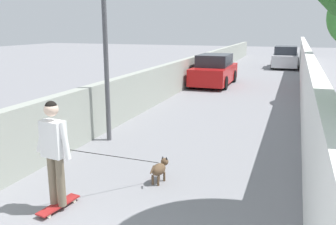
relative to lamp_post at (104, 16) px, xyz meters
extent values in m
plane|color=gray|center=(8.03, -2.17, -3.13)|extent=(80.00, 80.00, 0.00)
cube|color=#999E93|center=(6.03, 0.55, -2.43)|extent=(48.00, 0.30, 1.39)
cube|color=white|center=(6.03, -4.89, -2.16)|extent=(48.00, 0.30, 1.93)
cylinder|color=#4C4C51|center=(0.00, 0.00, -0.99)|extent=(0.12, 0.12, 4.28)
cube|color=maroon|center=(-3.52, -1.00, -3.06)|extent=(0.82, 0.31, 0.02)
cylinder|color=beige|center=(-3.24, -0.97, -3.10)|extent=(0.06, 0.04, 0.06)
cylinder|color=beige|center=(-3.26, -1.11, -3.10)|extent=(0.06, 0.04, 0.06)
cylinder|color=beige|center=(-3.79, -0.89, -3.10)|extent=(0.06, 0.04, 0.06)
cylinder|color=beige|center=(-3.81, -1.03, -3.10)|extent=(0.06, 0.04, 0.06)
cylinder|color=#726651|center=(-3.51, -0.91, -2.64)|extent=(0.15, 0.15, 0.82)
cylinder|color=#726651|center=(-3.54, -1.09, -2.64)|extent=(0.15, 0.15, 0.82)
cube|color=white|center=(-3.52, -1.00, -1.94)|extent=(0.27, 0.41, 0.58)
cylinder|color=white|center=(-3.49, -0.76, -1.92)|extent=(0.13, 0.29, 0.58)
cylinder|color=white|center=(-3.56, -1.24, -1.93)|extent=(0.11, 0.19, 0.59)
sphere|color=beige|center=(-3.52, -1.00, -1.47)|extent=(0.22, 0.22, 0.22)
sphere|color=black|center=(-3.52, -1.00, -1.43)|extent=(0.19, 0.19, 0.19)
ellipsoid|color=brown|center=(-2.04, -2.17, -2.86)|extent=(0.40, 0.27, 0.22)
sphere|color=brown|center=(-1.80, -2.20, -2.79)|extent=(0.15, 0.15, 0.15)
cone|color=black|center=(-1.79, -2.16, -2.71)|extent=(0.06, 0.06, 0.06)
cone|color=black|center=(-1.80, -2.24, -2.71)|extent=(0.06, 0.06, 0.06)
cylinder|color=brown|center=(-1.91, -2.12, -3.04)|extent=(0.04, 0.04, 0.18)
cylinder|color=brown|center=(-1.93, -2.24, -3.04)|extent=(0.04, 0.04, 0.18)
cylinder|color=brown|center=(-2.15, -2.09, -3.04)|extent=(0.04, 0.04, 0.18)
cylinder|color=brown|center=(-2.16, -2.21, -3.04)|extent=(0.04, 0.04, 0.18)
cylinder|color=brown|center=(-2.27, -2.13, -2.78)|extent=(0.14, 0.05, 0.13)
cylinder|color=black|center=(-2.78, -1.58, -2.40)|extent=(1.49, 1.18, 0.66)
cube|color=#B71414|center=(9.91, -0.60, -2.57)|extent=(4.09, 1.70, 0.80)
cube|color=#262B33|center=(9.91, -0.60, -1.89)|extent=(2.13, 1.50, 0.60)
cylinder|color=black|center=(11.18, 0.19, -2.81)|extent=(0.64, 0.22, 0.64)
cylinder|color=black|center=(11.18, -1.39, -2.81)|extent=(0.64, 0.22, 0.64)
cylinder|color=black|center=(8.65, 0.19, -2.81)|extent=(0.64, 0.22, 0.64)
cylinder|color=black|center=(8.65, -1.39, -2.81)|extent=(0.64, 0.22, 0.64)
cube|color=silver|center=(19.31, -3.74, -2.57)|extent=(3.89, 1.70, 0.80)
cube|color=#262B33|center=(19.31, -3.74, -1.89)|extent=(2.02, 1.50, 0.60)
cylinder|color=black|center=(20.51, -2.95, -2.81)|extent=(0.64, 0.22, 0.64)
cylinder|color=black|center=(20.51, -4.53, -2.81)|extent=(0.64, 0.22, 0.64)
cylinder|color=black|center=(18.10, -2.95, -2.81)|extent=(0.64, 0.22, 0.64)
cylinder|color=black|center=(18.10, -4.53, -2.81)|extent=(0.64, 0.22, 0.64)
camera|label=1|loc=(-7.91, -4.44, -0.25)|focal=38.26mm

